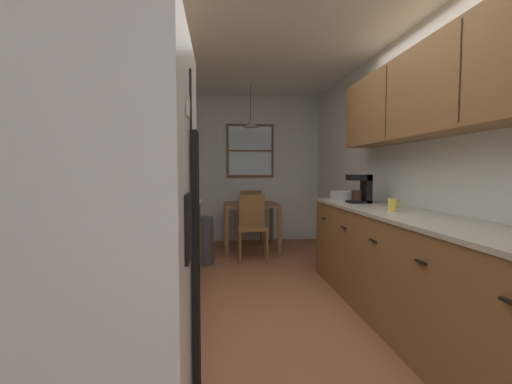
{
  "coord_description": "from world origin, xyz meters",
  "views": [
    {
      "loc": [
        -0.48,
        -2.51,
        1.23
      ],
      "look_at": [
        -0.09,
        1.12,
        1.01
      ],
      "focal_mm": 24.31,
      "sensor_mm": 36.0,
      "label": 1
    }
  ],
  "objects_px": {
    "dining_table": "(251,211)",
    "dish_rack": "(347,196)",
    "trash_bin": "(203,241)",
    "storage_canister": "(145,206)",
    "table_serving_bowl": "(257,201)",
    "dining_chair_far": "(250,213)",
    "microwave_over_range": "(107,89)",
    "stove_range": "(132,300)",
    "mug_by_coffeemaker": "(393,205)",
    "dining_chair_near": "(252,224)",
    "refrigerator": "(94,268)",
    "coffee_maker": "(361,188)"
  },
  "relations": [
    {
      "from": "coffee_maker",
      "to": "dish_rack",
      "type": "height_order",
      "value": "coffee_maker"
    },
    {
      "from": "dish_rack",
      "to": "dining_table",
      "type": "bearing_deg",
      "value": 120.93
    },
    {
      "from": "trash_bin",
      "to": "dish_rack",
      "type": "bearing_deg",
      "value": -24.96
    },
    {
      "from": "refrigerator",
      "to": "dining_chair_far",
      "type": "height_order",
      "value": "refrigerator"
    },
    {
      "from": "mug_by_coffeemaker",
      "to": "dish_rack",
      "type": "distance_m",
      "value": 1.1
    },
    {
      "from": "coffee_maker",
      "to": "microwave_over_range",
      "type": "bearing_deg",
      "value": -146.37
    },
    {
      "from": "stove_range",
      "to": "dish_rack",
      "type": "distance_m",
      "value": 2.67
    },
    {
      "from": "dish_rack",
      "to": "table_serving_bowl",
      "type": "relative_size",
      "value": 2.06
    },
    {
      "from": "dining_chair_far",
      "to": "storage_canister",
      "type": "height_order",
      "value": "storage_canister"
    },
    {
      "from": "microwave_over_range",
      "to": "storage_canister",
      "type": "xyz_separation_m",
      "value": [
        0.11,
        0.45,
        -0.71
      ]
    },
    {
      "from": "refrigerator",
      "to": "table_serving_bowl",
      "type": "relative_size",
      "value": 10.57
    },
    {
      "from": "storage_canister",
      "to": "table_serving_bowl",
      "type": "distance_m",
      "value": 3.16
    },
    {
      "from": "coffee_maker",
      "to": "mug_by_coffeemaker",
      "type": "distance_m",
      "value": 0.76
    },
    {
      "from": "dining_table",
      "to": "mug_by_coffeemaker",
      "type": "xyz_separation_m",
      "value": [
        0.93,
        -2.69,
        0.34
      ]
    },
    {
      "from": "refrigerator",
      "to": "dining_chair_near",
      "type": "relative_size",
      "value": 1.94
    },
    {
      "from": "mug_by_coffeemaker",
      "to": "stove_range",
      "type": "bearing_deg",
      "value": -161.48
    },
    {
      "from": "dining_chair_far",
      "to": "dish_rack",
      "type": "bearing_deg",
      "value": -67.92
    },
    {
      "from": "dining_chair_near",
      "to": "dining_chair_far",
      "type": "distance_m",
      "value": 1.27
    },
    {
      "from": "coffee_maker",
      "to": "dish_rack",
      "type": "bearing_deg",
      "value": 94.16
    },
    {
      "from": "dining_chair_far",
      "to": "dining_table",
      "type": "bearing_deg",
      "value": -94.57
    },
    {
      "from": "dish_rack",
      "to": "trash_bin",
      "type": "bearing_deg",
      "value": 155.04
    },
    {
      "from": "refrigerator",
      "to": "stove_range",
      "type": "distance_m",
      "value": 0.85
    },
    {
      "from": "refrigerator",
      "to": "dining_chair_near",
      "type": "distance_m",
      "value": 3.6
    },
    {
      "from": "refrigerator",
      "to": "dining_chair_far",
      "type": "bearing_deg",
      "value": 77.91
    },
    {
      "from": "dining_chair_near",
      "to": "table_serving_bowl",
      "type": "bearing_deg",
      "value": 78.2
    },
    {
      "from": "dining_chair_far",
      "to": "mug_by_coffeemaker",
      "type": "relative_size",
      "value": 7.83
    },
    {
      "from": "microwave_over_range",
      "to": "dish_rack",
      "type": "xyz_separation_m",
      "value": [
        2.08,
        1.75,
        -0.74
      ]
    },
    {
      "from": "mug_by_coffeemaker",
      "to": "table_serving_bowl",
      "type": "distance_m",
      "value": 2.87
    },
    {
      "from": "dining_chair_far",
      "to": "table_serving_bowl",
      "type": "bearing_deg",
      "value": -84.67
    },
    {
      "from": "mug_by_coffeemaker",
      "to": "dining_chair_near",
      "type": "bearing_deg",
      "value": 115.18
    },
    {
      "from": "dining_table",
      "to": "table_serving_bowl",
      "type": "bearing_deg",
      "value": 24.22
    },
    {
      "from": "dining_chair_far",
      "to": "stove_range",
      "type": "bearing_deg",
      "value": -104.96
    },
    {
      "from": "stove_range",
      "to": "mug_by_coffeemaker",
      "type": "xyz_separation_m",
      "value": [
        1.94,
        0.65,
        0.48
      ]
    },
    {
      "from": "dining_chair_near",
      "to": "dining_chair_far",
      "type": "height_order",
      "value": "same"
    },
    {
      "from": "dining_table",
      "to": "dining_chair_near",
      "type": "bearing_deg",
      "value": -93.34
    },
    {
      "from": "refrigerator",
      "to": "dining_chair_near",
      "type": "xyz_separation_m",
      "value": [
        0.92,
        3.45,
        -0.37
      ]
    },
    {
      "from": "refrigerator",
      "to": "stove_range",
      "type": "bearing_deg",
      "value": 93.9
    },
    {
      "from": "dining_chair_near",
      "to": "storage_canister",
      "type": "distance_m",
      "value": 2.51
    },
    {
      "from": "coffee_maker",
      "to": "storage_canister",
      "type": "bearing_deg",
      "value": -154.53
    },
    {
      "from": "trash_bin",
      "to": "table_serving_bowl",
      "type": "height_order",
      "value": "table_serving_bowl"
    },
    {
      "from": "stove_range",
      "to": "table_serving_bowl",
      "type": "bearing_deg",
      "value": 71.76
    },
    {
      "from": "trash_bin",
      "to": "storage_canister",
      "type": "xyz_separation_m",
      "value": [
        -0.3,
        -2.08,
        0.67
      ]
    },
    {
      "from": "coffee_maker",
      "to": "table_serving_bowl",
      "type": "distance_m",
      "value": 2.19
    },
    {
      "from": "refrigerator",
      "to": "trash_bin",
      "type": "bearing_deg",
      "value": 85.75
    },
    {
      "from": "microwave_over_range",
      "to": "dining_chair_far",
      "type": "bearing_deg",
      "value": 73.52
    },
    {
      "from": "dining_chair_near",
      "to": "dining_chair_far",
      "type": "xyz_separation_m",
      "value": [
        0.09,
        1.27,
        0.0
      ]
    },
    {
      "from": "coffee_maker",
      "to": "dish_rack",
      "type": "relative_size",
      "value": 0.87
    },
    {
      "from": "dining_table",
      "to": "dish_rack",
      "type": "bearing_deg",
      "value": -59.07
    },
    {
      "from": "microwave_over_range",
      "to": "trash_bin",
      "type": "xyz_separation_m",
      "value": [
        0.41,
        2.53,
        -1.38
      ]
    },
    {
      "from": "stove_range",
      "to": "table_serving_bowl",
      "type": "xyz_separation_m",
      "value": [
        1.12,
        3.39,
        0.28
      ]
    }
  ]
}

